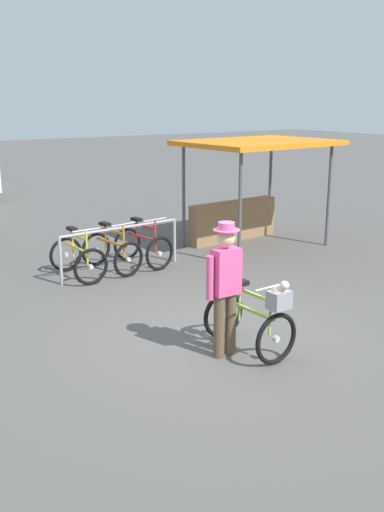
{
  "coord_description": "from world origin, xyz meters",
  "views": [
    {
      "loc": [
        -4.33,
        -5.92,
        3.15
      ],
      "look_at": [
        0.06,
        0.61,
        1.0
      ],
      "focal_mm": 40.54,
      "sensor_mm": 36.0,
      "label": 1
    }
  ],
  "objects_px": {
    "person_with_featured_bike": "(225,284)",
    "racked_bike_orange": "(112,252)",
    "racked_bike_red": "(143,247)",
    "featured_bicycle": "(255,317)",
    "racked_bike_yellow": "(78,258)",
    "market_stall": "(246,181)"
  },
  "relations": [
    {
      "from": "person_with_featured_bike",
      "to": "racked_bike_red",
      "type": "bearing_deg",
      "value": 74.29
    },
    {
      "from": "racked_bike_red",
      "to": "featured_bicycle",
      "type": "relative_size",
      "value": 0.96
    },
    {
      "from": "featured_bicycle",
      "to": "person_with_featured_bike",
      "type": "relative_size",
      "value": 0.71
    },
    {
      "from": "racked_bike_yellow",
      "to": "market_stall",
      "type": "bearing_deg",
      "value": 4.88
    },
    {
      "from": "featured_bicycle",
      "to": "market_stall",
      "type": "bearing_deg",
      "value": 52.15
    },
    {
      "from": "featured_bicycle",
      "to": "racked_bike_yellow",
      "type": "bearing_deg",
      "value": 97.63
    },
    {
      "from": "racked_bike_yellow",
      "to": "person_with_featured_bike",
      "type": "xyz_separation_m",
      "value": [
        0.22,
        -4.1,
        0.58
      ]
    },
    {
      "from": "featured_bicycle",
      "to": "person_with_featured_bike",
      "type": "xyz_separation_m",
      "value": [
        -0.36,
        0.16,
        0.46
      ]
    },
    {
      "from": "racked_bike_red",
      "to": "featured_bicycle",
      "type": "distance_m",
      "value": 4.44
    },
    {
      "from": "featured_bicycle",
      "to": "racked_bike_red",
      "type": "bearing_deg",
      "value": 79.29
    },
    {
      "from": "racked_bike_yellow",
      "to": "featured_bicycle",
      "type": "bearing_deg",
      "value": -82.37
    },
    {
      "from": "racked_bike_orange",
      "to": "market_stall",
      "type": "xyz_separation_m",
      "value": [
        3.46,
        0.31,
        1.03
      ]
    },
    {
      "from": "racked_bike_red",
      "to": "featured_bicycle",
      "type": "height_order",
      "value": "featured_bicycle"
    },
    {
      "from": "racked_bike_red",
      "to": "racked_bike_yellow",
      "type": "bearing_deg",
      "value": -176.01
    },
    {
      "from": "racked_bike_yellow",
      "to": "market_stall",
      "type": "xyz_separation_m",
      "value": [
        4.16,
        0.36,
        1.03
      ]
    },
    {
      "from": "market_stall",
      "to": "racked_bike_orange",
      "type": "bearing_deg",
      "value": -174.94
    },
    {
      "from": "racked_bike_orange",
      "to": "racked_bike_red",
      "type": "distance_m",
      "value": 0.7
    },
    {
      "from": "racked_bike_yellow",
      "to": "racked_bike_orange",
      "type": "relative_size",
      "value": 0.93
    },
    {
      "from": "featured_bicycle",
      "to": "racked_bike_orange",
      "type": "bearing_deg",
      "value": 88.31
    },
    {
      "from": "person_with_featured_bike",
      "to": "racked_bike_orange",
      "type": "bearing_deg",
      "value": 83.36
    },
    {
      "from": "racked_bike_yellow",
      "to": "racked_bike_red",
      "type": "height_order",
      "value": "same"
    },
    {
      "from": "racked_bike_red",
      "to": "featured_bicycle",
      "type": "xyz_separation_m",
      "value": [
        -0.83,
        -4.36,
        0.12
      ]
    }
  ]
}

